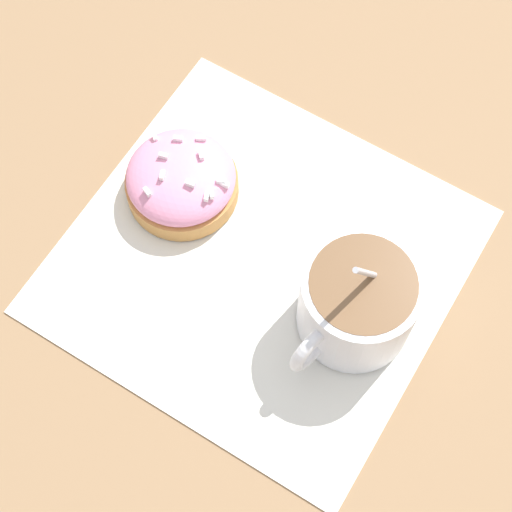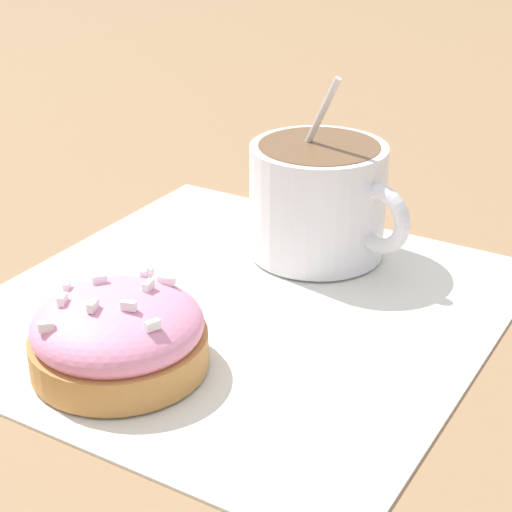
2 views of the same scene
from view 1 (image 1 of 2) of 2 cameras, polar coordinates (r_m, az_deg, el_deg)
The scene contains 4 objects.
ground_plane at distance 0.64m, azimuth 0.29°, elevation -0.36°, with size 3.00×3.00×0.00m, color #93704C.
paper_napkin at distance 0.63m, azimuth 0.29°, elevation -0.30°, with size 0.29×0.28×0.00m.
coffee_cup at distance 0.58m, azimuth 6.82°, elevation -2.96°, with size 0.08×0.11×0.11m.
frosted_pastry at distance 0.64m, azimuth -5.00°, elevation 5.05°, with size 0.09×0.09×0.04m.
Camera 1 is at (-0.14, 0.21, 0.58)m, focal length 60.00 mm.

